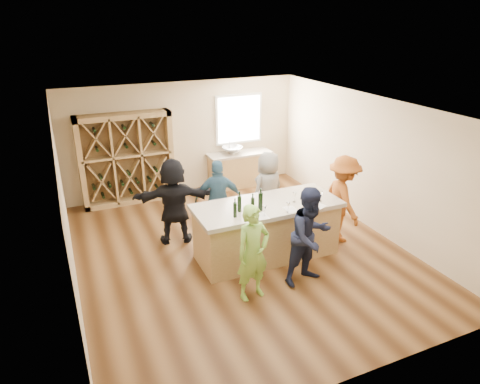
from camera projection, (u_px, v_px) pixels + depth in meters
name	position (u px, v px, depth m)	size (l,w,h in m)	color
floor	(239.00, 253.00, 8.40)	(6.00, 7.00, 0.10)	brown
ceiling	(239.00, 105.00, 7.29)	(6.00, 7.00, 0.10)	white
wall_back	(183.00, 137.00, 10.85)	(6.00, 0.10, 2.80)	beige
wall_front	(365.00, 289.00, 4.85)	(6.00, 0.10, 2.80)	beige
wall_left	(62.00, 213.00, 6.72)	(0.10, 7.00, 2.80)	beige
wall_right	(372.00, 163.00, 8.98)	(0.10, 7.00, 2.80)	beige
window_frame	(239.00, 119.00, 11.21)	(1.30, 0.06, 1.30)	white
window_pane	(239.00, 119.00, 11.18)	(1.18, 0.01, 1.18)	white
wine_rack	(127.00, 159.00, 10.17)	(2.20, 0.45, 2.20)	#A7834F
back_counter_base	(239.00, 170.00, 11.45)	(1.60, 0.58, 0.86)	#A7834F
back_counter_top	(239.00, 154.00, 11.27)	(1.70, 0.62, 0.06)	#B2A492
sink	(232.00, 150.00, 11.15)	(0.54, 0.54, 0.19)	silver
faucet	(230.00, 146.00, 11.28)	(0.02, 0.02, 0.30)	silver
tasting_counter_base	(267.00, 232.00, 8.04)	(2.60, 1.00, 1.00)	#A7834F
tasting_counter_top	(267.00, 206.00, 7.83)	(2.72, 1.12, 0.08)	#B2A492
wine_bottle_b	(235.00, 210.00, 7.25)	(0.07, 0.07, 0.26)	black
wine_bottle_c	(239.00, 204.00, 7.46)	(0.07, 0.07, 0.29)	black
wine_bottle_d	(253.00, 205.00, 7.44)	(0.07, 0.07, 0.27)	black
wine_bottle_e	(261.00, 202.00, 7.49)	(0.08, 0.08, 0.33)	black
wine_glass_a	(265.00, 211.00, 7.31)	(0.07, 0.07, 0.19)	white
wine_glass_b	(288.00, 207.00, 7.44)	(0.07, 0.07, 0.18)	white
wine_glass_c	(314.00, 202.00, 7.63)	(0.07, 0.07, 0.20)	white
wine_glass_d	(295.00, 197.00, 7.86)	(0.07, 0.07, 0.19)	white
wine_glass_e	(321.00, 196.00, 7.89)	(0.07, 0.07, 0.19)	white
tasting_menu_a	(261.00, 216.00, 7.33)	(0.22, 0.30, 0.00)	white
tasting_menu_b	(291.00, 209.00, 7.59)	(0.20, 0.27, 0.00)	white
tasting_menu_c	(317.00, 205.00, 7.76)	(0.23, 0.31, 0.00)	white
person_near_left	(253.00, 253.00, 6.73)	(0.59, 0.43, 1.62)	#8CC64C
person_near_right	(310.00, 236.00, 7.11)	(0.84, 0.46, 1.73)	#191E38
person_server	(343.00, 199.00, 8.50)	(1.15, 0.53, 1.78)	#994C19
person_far_mid	(219.00, 199.00, 8.66)	(0.96, 0.49, 1.64)	#335972
person_far_right	(268.00, 189.00, 9.16)	(0.80, 0.52, 1.64)	slate
person_far_left	(174.00, 201.00, 8.42)	(1.63, 0.59, 1.76)	black
wine_glass_f	(260.00, 196.00, 7.93)	(0.07, 0.07, 0.18)	white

